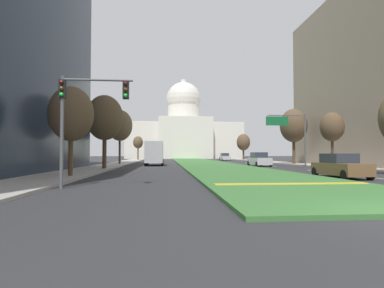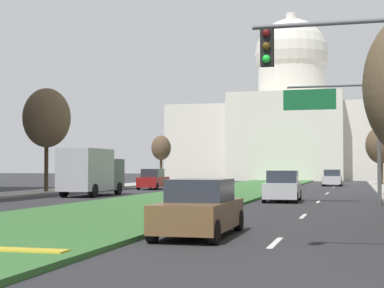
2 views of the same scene
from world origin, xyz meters
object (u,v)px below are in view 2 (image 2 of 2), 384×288
(street_tree_right_distant, at_px, (381,145))
(box_truck_delivery, at_px, (91,171))
(sedan_far_horizon, at_px, (332,178))
(sedan_lead_stopped, at_px, (200,209))
(overhead_guide_sign, at_px, (343,117))
(sedan_midblock, at_px, (282,187))
(sedan_distant, at_px, (153,180))
(street_tree_left_distant, at_px, (161,148))
(capitol_building, at_px, (291,126))
(traffic_light_near_right, at_px, (364,80))
(street_tree_left_far, at_px, (47,118))

(street_tree_right_distant, height_order, box_truck_delivery, street_tree_right_distant)
(sedan_far_horizon, relative_size, box_truck_delivery, 0.72)
(sedan_lead_stopped, bearing_deg, overhead_guide_sign, 77.22)
(overhead_guide_sign, distance_m, sedan_midblock, 5.45)
(sedan_distant, relative_size, sedan_far_horizon, 1.00)
(street_tree_left_distant, xyz_separation_m, sedan_distant, (5.15, -18.59, -3.40))
(overhead_guide_sign, bearing_deg, sedan_lead_stopped, -102.78)
(capitol_building, xyz_separation_m, box_truck_delivery, (-7.61, -61.18, -6.92))
(street_tree_right_distant, height_order, sedan_lead_stopped, street_tree_right_distant)
(traffic_light_near_right, bearing_deg, capitol_building, 96.57)
(street_tree_right_distant, bearing_deg, street_tree_left_far, -133.63)
(overhead_guide_sign, relative_size, box_truck_delivery, 1.02)
(overhead_guide_sign, height_order, sedan_far_horizon, overhead_guide_sign)
(street_tree_left_far, bearing_deg, sedan_lead_stopped, -54.15)
(street_tree_left_far, bearing_deg, street_tree_right_distant, 46.37)
(capitol_building, height_order, box_truck_delivery, capitol_building)
(traffic_light_near_right, height_order, sedan_lead_stopped, traffic_light_near_right)
(traffic_light_near_right, relative_size, street_tree_left_distant, 0.90)
(sedan_lead_stopped, xyz_separation_m, box_truck_delivery, (-13.11, 21.93, 0.91))
(traffic_light_near_right, relative_size, box_truck_delivery, 0.81)
(capitol_building, height_order, sedan_midblock, capitol_building)
(street_tree_left_far, distance_m, sedan_midblock, 20.38)
(street_tree_left_far, xyz_separation_m, street_tree_left_distant, (0.04, 28.60, -1.44))
(capitol_building, xyz_separation_m, sedan_midblock, (5.80, -64.76, -7.78))
(sedan_lead_stopped, relative_size, sedan_distant, 0.97)
(capitol_building, distance_m, street_tree_left_far, 59.32)
(traffic_light_near_right, height_order, sedan_far_horizon, traffic_light_near_right)
(traffic_light_near_right, distance_m, street_tree_left_far, 36.93)
(street_tree_left_distant, bearing_deg, sedan_far_horizon, -12.19)
(traffic_light_near_right, relative_size, sedan_far_horizon, 1.13)
(street_tree_left_distant, bearing_deg, sedan_distant, -74.51)
(street_tree_left_far, xyz_separation_m, box_truck_delivery, (5.14, -3.33, -4.01))
(street_tree_left_far, xyz_separation_m, sedan_lead_stopped, (18.25, -25.26, -4.92))
(sedan_distant, bearing_deg, street_tree_left_far, -117.41)
(capitol_building, distance_m, street_tree_left_distant, 32.20)
(box_truck_delivery, bearing_deg, street_tree_left_far, 147.09)
(street_tree_right_distant, xyz_separation_m, sedan_far_horizon, (-5.01, -2.29, -3.50))
(street_tree_right_distant, bearing_deg, sedan_distant, -140.58)
(traffic_light_near_right, height_order, box_truck_delivery, traffic_light_near_right)
(sedan_lead_stopped, xyz_separation_m, sedan_distant, (-13.06, 35.26, 0.08))
(overhead_guide_sign, xyz_separation_m, street_tree_left_far, (-21.99, 8.77, 1.06))
(overhead_guide_sign, bearing_deg, sedan_distant, 131.82)
(traffic_light_near_right, bearing_deg, sedan_far_horizon, 92.67)
(sedan_midblock, relative_size, box_truck_delivery, 0.66)
(overhead_guide_sign, bearing_deg, capitol_building, 97.89)
(street_tree_right_distant, bearing_deg, overhead_guide_sign, -95.33)
(street_tree_left_distant, distance_m, street_tree_right_distant, 25.33)
(sedan_far_horizon, bearing_deg, capitol_building, 102.60)
(traffic_light_near_right, bearing_deg, street_tree_left_far, 128.09)
(overhead_guide_sign, bearing_deg, street_tree_left_distant, 120.43)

